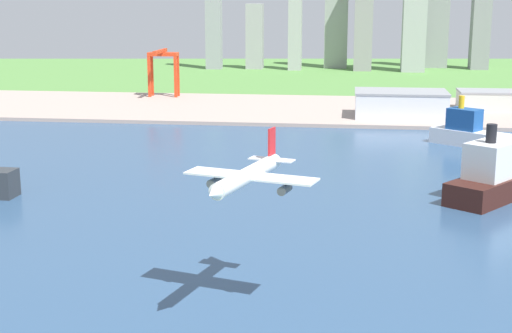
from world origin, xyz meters
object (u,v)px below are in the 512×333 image
at_px(airplane_landing, 247,176).
at_px(cargo_ship, 501,175).
at_px(warehouse_main, 401,104).
at_px(ferry_boat, 470,133).
at_px(warehouse_annex, 488,100).
at_px(port_crane_red, 163,63).

height_order(airplane_landing, cargo_ship, airplane_landing).
bearing_deg(cargo_ship, warehouse_main, 98.68).
distance_m(ferry_boat, warehouse_main, 92.50).
bearing_deg(airplane_landing, warehouse_annex, 71.31).
xyz_separation_m(ferry_boat, port_crane_red, (-215.62, 166.15, 21.95)).
bearing_deg(warehouse_annex, port_crane_red, 171.29).
relative_size(warehouse_main, warehouse_annex, 1.44).
bearing_deg(warehouse_main, airplane_landing, -100.38).
relative_size(ferry_boat, port_crane_red, 1.21).
xyz_separation_m(airplane_landing, warehouse_main, (59.01, 322.21, -25.23)).
xyz_separation_m(cargo_ship, warehouse_annex, (34.54, 236.49, 0.34)).
xyz_separation_m(airplane_landing, warehouse_annex, (123.24, 364.28, -27.20)).
relative_size(ferry_boat, warehouse_main, 0.75).
relative_size(ferry_boat, warehouse_annex, 1.08).
relative_size(ferry_boat, cargo_ship, 0.69).
distance_m(port_crane_red, warehouse_main, 200.03).
height_order(port_crane_red, warehouse_annex, port_crane_red).
bearing_deg(warehouse_main, cargo_ship, -81.32).
bearing_deg(warehouse_main, ferry_boat, -68.98).
bearing_deg(ferry_boat, warehouse_annex, 76.39).
height_order(airplane_landing, warehouse_main, airplane_landing).
distance_m(ferry_boat, port_crane_red, 273.09).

